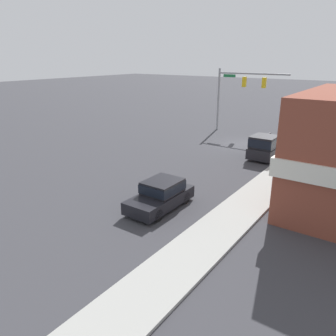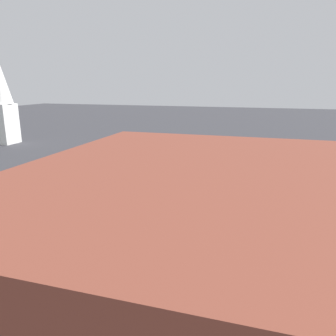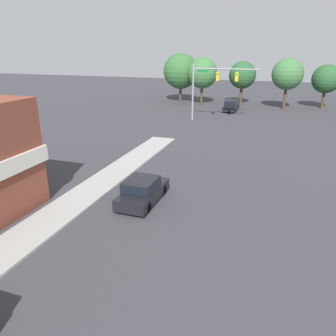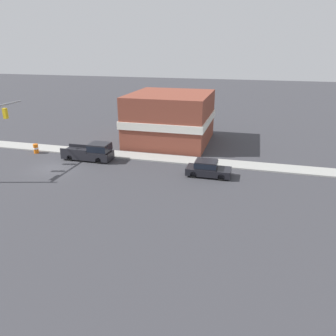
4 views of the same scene
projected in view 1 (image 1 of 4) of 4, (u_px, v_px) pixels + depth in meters
ground_plane at (242, 144)px, 31.44m from camera, size 200.00×200.00×0.00m
sidewalk_curb at (304, 153)px, 28.29m from camera, size 2.40×60.00×0.14m
near_signal_assembly at (239, 87)px, 35.05m from camera, size 7.74×0.49×6.83m
car_lead at (161, 194)px, 18.08m from camera, size 1.87×4.25×1.56m
pickup_truck_parked at (267, 146)px, 27.22m from camera, size 1.97×5.53×1.98m
construction_barrel at (299, 135)px, 32.88m from camera, size 0.57×0.57×1.09m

